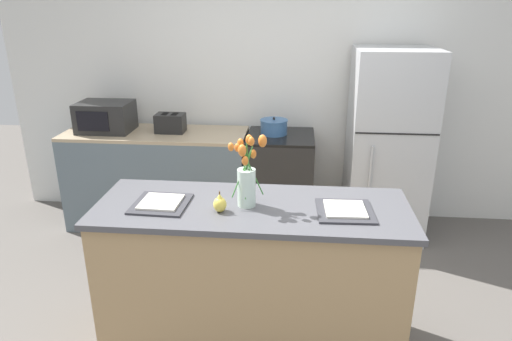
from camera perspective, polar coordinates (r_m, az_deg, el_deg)
The scene contains 13 objects.
ground_plane at distance 3.14m, azimuth -0.45°, elevation -20.48°, with size 10.00×10.00×0.00m, color #59544F.
back_wall at distance 4.42m, azimuth 2.12°, elevation 11.29°, with size 5.20×0.08×2.70m.
kitchen_island at distance 2.84m, azimuth -0.47°, elevation -13.15°, with size 1.80×0.66×0.96m.
back_counter at distance 4.46m, azimuth -12.07°, elevation -0.96°, with size 1.68×0.60×0.92m.
stove_range at distance 4.27m, azimuth 3.00°, elevation -1.51°, with size 0.60×0.61×0.92m.
refrigerator at distance 4.22m, azimuth 16.12°, elevation 2.96°, with size 0.68×0.67×1.69m.
flower_vase at distance 2.54m, azimuth -1.15°, elevation -0.92°, with size 0.20×0.14×0.42m.
pear_figurine at distance 2.52m, azimuth -4.54°, elevation -4.15°, with size 0.07×0.07×0.12m.
plate_setting_left at distance 2.67m, azimuth -11.81°, elevation -4.01°, with size 0.32×0.32×0.02m.
plate_setting_right at distance 2.58m, azimuth 11.06°, elevation -4.91°, with size 0.32×0.32×0.02m.
toaster at distance 4.26m, azimuth -10.65°, elevation 5.86°, with size 0.28×0.18×0.17m.
cooking_pot at distance 4.14m, azimuth 2.25°, elevation 5.48°, with size 0.25×0.25×0.16m.
microwave at distance 4.44m, azimuth -18.30°, elevation 6.41°, with size 0.48×0.37×0.27m.
Camera 1 is at (0.24, -2.35, 2.06)m, focal length 32.00 mm.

